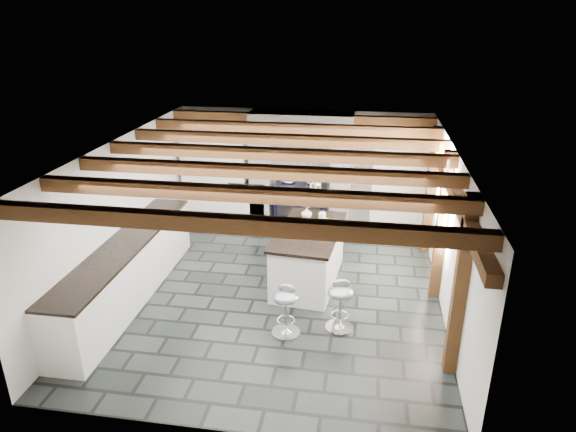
% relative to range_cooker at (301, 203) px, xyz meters
% --- Properties ---
extents(ground, '(6.00, 6.00, 0.00)m').
position_rel_range_cooker_xyz_m(ground, '(0.00, -2.68, -0.47)').
color(ground, black).
rests_on(ground, ground).
extents(room_shell, '(6.00, 6.03, 6.00)m').
position_rel_range_cooker_xyz_m(room_shell, '(-0.61, -1.26, 0.60)').
color(room_shell, silver).
rests_on(room_shell, ground).
extents(range_cooker, '(1.00, 0.63, 0.99)m').
position_rel_range_cooker_xyz_m(range_cooker, '(0.00, 0.00, 0.00)').
color(range_cooker, black).
rests_on(range_cooker, ground).
extents(kitchen_island, '(1.11, 1.90, 1.20)m').
position_rel_range_cooker_xyz_m(kitchen_island, '(0.44, -2.31, -0.01)').
color(kitchen_island, white).
rests_on(kitchen_island, ground).
extents(bar_stool_near, '(0.42, 0.42, 0.72)m').
position_rel_range_cooker_xyz_m(bar_stool_near, '(1.03, -3.59, -0.02)').
color(bar_stool_near, silver).
rests_on(bar_stool_near, ground).
extents(bar_stool_far, '(0.41, 0.41, 0.72)m').
position_rel_range_cooker_xyz_m(bar_stool_far, '(0.32, -3.83, -0.02)').
color(bar_stool_far, silver).
rests_on(bar_stool_far, ground).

